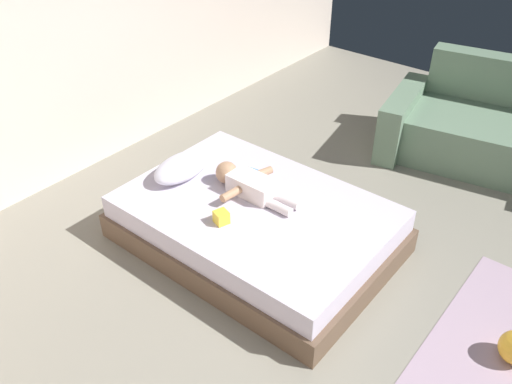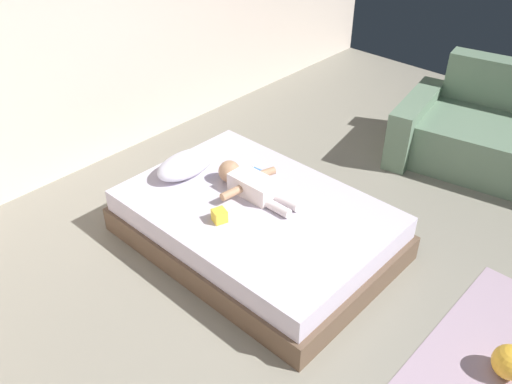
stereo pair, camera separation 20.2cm
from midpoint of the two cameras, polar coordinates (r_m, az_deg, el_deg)
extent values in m
plane|color=gray|center=(3.27, 11.51, -16.23)|extent=(8.00, 8.00, 0.00)
cube|color=beige|center=(4.40, -23.83, 16.74)|extent=(8.00, 0.12, 2.68)
cube|color=brown|center=(3.82, -1.52, -4.39)|extent=(1.28, 1.84, 0.18)
cube|color=silver|center=(3.71, -1.56, -2.32)|extent=(1.22, 1.77, 0.16)
ellipsoid|color=silver|center=(3.95, -9.29, 2.59)|extent=(0.49, 0.27, 0.15)
cube|color=white|center=(3.72, -1.91, 0.63)|extent=(0.18, 0.34, 0.13)
sphere|color=tan|center=(3.85, -4.62, 2.05)|extent=(0.16, 0.16, 0.16)
cylinder|color=tan|center=(3.65, -4.22, -0.23)|extent=(0.17, 0.07, 0.06)
cylinder|color=tan|center=(3.85, -0.89, 1.98)|extent=(0.17, 0.10, 0.06)
cylinder|color=white|center=(3.58, 0.78, -1.64)|extent=(0.06, 0.20, 0.06)
cylinder|color=white|center=(3.64, 1.69, -0.97)|extent=(0.06, 0.20, 0.06)
cube|color=#3E87E3|center=(4.00, -1.51, 2.32)|extent=(0.02, 0.12, 0.01)
cube|color=white|center=(4.03, -2.24, 2.73)|extent=(0.02, 0.03, 0.01)
cube|color=slate|center=(4.99, 22.83, 4.52)|extent=(0.98, 1.54, 0.41)
cube|color=slate|center=(5.32, 24.12, 8.57)|extent=(0.46, 1.44, 0.81)
cube|color=slate|center=(5.06, 14.00, 7.51)|extent=(0.95, 0.37, 0.52)
cube|color=yellow|center=(3.49, -5.34, -2.70)|extent=(0.11, 0.11, 0.08)
camera|label=1|loc=(0.10, -91.60, -1.13)|focal=37.87mm
camera|label=2|loc=(0.10, 88.40, 1.13)|focal=37.87mm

